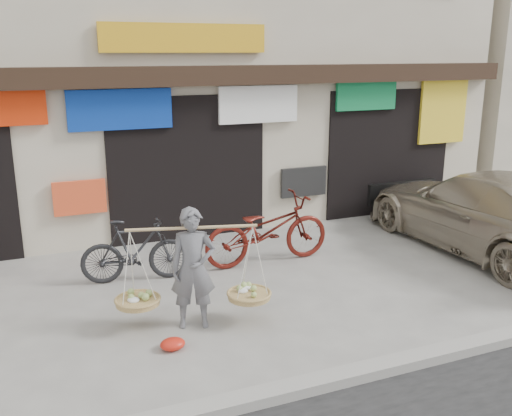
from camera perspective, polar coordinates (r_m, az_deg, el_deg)
name	(u,v)px	position (r m, az deg, el deg)	size (l,w,h in m)	color
ground	(260,310)	(8.06, 0.43, -10.12)	(70.00, 70.00, 0.00)	gray
kerb	(332,379)	(6.47, 7.64, -16.63)	(70.00, 0.25, 0.12)	gray
shophouse_block	(149,52)	(13.42, -10.63, 15.05)	(14.00, 6.32, 7.00)	beige
street_vendor	(193,273)	(7.39, -6.29, -6.49)	(1.95, 0.93, 1.59)	slate
bike_1	(136,250)	(9.02, -11.95, -4.16)	(0.47, 1.68, 1.01)	black
bike_2	(267,230)	(9.57, 1.12, -2.19)	(0.77, 2.21, 1.16)	#56150E
suv	(486,211)	(10.94, 21.99, -0.28)	(2.14, 5.06, 1.46)	#B3A790
red_bag	(173,344)	(7.13, -8.33, -13.31)	(0.31, 0.25, 0.14)	red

